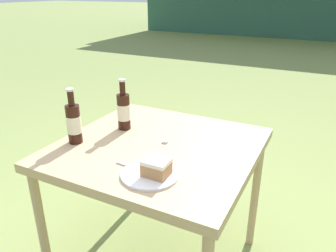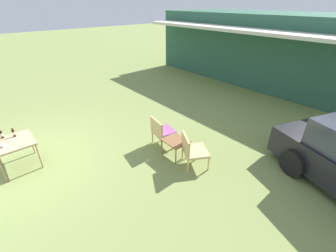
{
  "view_description": "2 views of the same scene",
  "coord_description": "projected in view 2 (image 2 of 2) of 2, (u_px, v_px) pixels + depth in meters",
  "views": [
    {
      "loc": [
        0.63,
        -1.13,
        1.32
      ],
      "look_at": [
        0.0,
        0.1,
        0.74
      ],
      "focal_mm": 35.0,
      "sensor_mm": 36.0,
      "label": 1
    },
    {
      "loc": [
        5.51,
        -0.08,
        3.46
      ],
      "look_at": [
        2.0,
        2.9,
        0.9
      ],
      "focal_mm": 24.0,
      "sensor_mm": 36.0,
      "label": 2
    }
  ],
  "objects": [
    {
      "name": "cake_on_plate",
      "position": [
        1.0,
        147.0,
        4.84
      ],
      "size": [
        0.22,
        0.22,
        0.07
      ],
      "color": "white",
      "rests_on": "patio_table"
    },
    {
      "name": "fork",
      "position": [
        1.0,
        146.0,
        4.91
      ],
      "size": [
        0.18,
        0.02,
        0.01
      ],
      "color": "silver",
      "rests_on": "patio_table"
    },
    {
      "name": "cola_bottle_near",
      "position": [
        14.0,
        133.0,
        5.21
      ],
      "size": [
        0.06,
        0.06,
        0.25
      ],
      "color": "black",
      "rests_on": "patio_table"
    },
    {
      "name": "patio_table",
      "position": [
        14.0,
        144.0,
        5.09
      ],
      "size": [
        0.84,
        0.81,
        0.69
      ],
      "color": "tan",
      "rests_on": "ground_plane"
    },
    {
      "name": "cola_bottle_far",
      "position": [
        1.0,
        134.0,
        5.15
      ],
      "size": [
        0.06,
        0.06,
        0.25
      ],
      "color": "black",
      "rests_on": "patio_table"
    },
    {
      "name": "cabin_building",
      "position": [
        277.0,
        48.0,
        10.62
      ],
      "size": [
        11.37,
        5.56,
        3.02
      ],
      "color": "#2D5B47",
      "rests_on": "ground_plane"
    },
    {
      "name": "wicker_chair_cushioned",
      "position": [
        163.0,
        131.0,
        5.95
      ],
      "size": [
        0.67,
        0.63,
        0.82
      ],
      "rotation": [
        0.0,
        0.0,
        2.97
      ],
      "color": "tan",
      "rests_on": "ground_plane"
    },
    {
      "name": "wicker_chair_plain",
      "position": [
        192.0,
        149.0,
        5.21
      ],
      "size": [
        0.78,
        0.76,
        0.82
      ],
      "rotation": [
        0.0,
        0.0,
        2.62
      ],
      "color": "tan",
      "rests_on": "ground_plane"
    },
    {
      "name": "garden_side_table",
      "position": [
        176.0,
        142.0,
        5.56
      ],
      "size": [
        0.59,
        0.51,
        0.46
      ],
      "color": "brown",
      "rests_on": "ground_plane"
    },
    {
      "name": "ground_plane",
      "position": [
        22.0,
        166.0,
        5.4
      ],
      "size": [
        60.0,
        60.0,
        0.0
      ],
      "primitive_type": "plane",
      "color": "olive"
    },
    {
      "name": "loose_bottle_cap",
      "position": [
        14.0,
        141.0,
        5.06
      ],
      "size": [
        0.03,
        0.03,
        0.01
      ],
      "color": "silver",
      "rests_on": "patio_table"
    }
  ]
}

